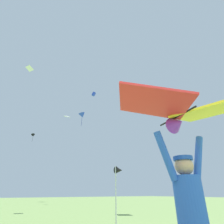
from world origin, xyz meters
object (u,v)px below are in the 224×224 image
object	(u,v)px
distant_kite_white_far_center	(67,116)
marker_flag	(118,175)
held_stunt_kite	(180,112)
distant_kite_black_low_left	(33,136)
distant_kite_red_mid_left	(149,90)
distant_kite_blue_mid_right	(82,115)
kite_flyer_person	(192,216)
distant_kite_blue_high_left	(94,94)
distant_kite_white_high_right	(30,68)

from	to	relation	value
distant_kite_white_far_center	marker_flag	xyz separation A→B (m)	(-1.05, -8.78, -5.48)
held_stunt_kite	distant_kite_black_low_left	xyz separation A→B (m)	(3.94, 32.82, 8.53)
distant_kite_red_mid_left	marker_flag	distance (m)	11.35
distant_kite_blue_mid_right	distant_kite_red_mid_left	bearing A→B (deg)	-97.49
kite_flyer_person	distant_kite_blue_high_left	world-z (taller)	distant_kite_blue_high_left
held_stunt_kite	distant_kite_blue_mid_right	bearing A→B (deg)	68.27
distant_kite_black_low_left	distant_kite_red_mid_left	distance (m)	25.09
held_stunt_kite	distant_kite_blue_mid_right	xyz separation A→B (m)	(11.23, 28.18, 12.67)
kite_flyer_person	distant_kite_white_far_center	bearing A→B (deg)	77.49
distant_kite_blue_high_left	held_stunt_kite	bearing A→B (deg)	-114.91
distant_kite_black_low_left	distant_kite_blue_mid_right	xyz separation A→B (m)	(7.29, -4.64, 4.13)
distant_kite_blue_high_left	marker_flag	distance (m)	24.07
distant_kite_white_high_right	distant_kite_black_low_left	bearing A→B (deg)	74.70
distant_kite_red_mid_left	marker_flag	world-z (taller)	distant_kite_red_mid_left
distant_kite_black_low_left	distant_kite_blue_high_left	distance (m)	13.92
distant_kite_blue_mid_right	distant_kite_white_high_right	world-z (taller)	distant_kite_blue_mid_right
distant_kite_white_far_center	distant_kite_blue_high_left	bearing A→B (deg)	50.93
kite_flyer_person	distant_kite_red_mid_left	world-z (taller)	distant_kite_red_mid_left
held_stunt_kite	distant_kite_white_high_right	bearing A→B (deg)	91.78
held_stunt_kite	distant_kite_white_far_center	xyz separation A→B (m)	(2.80, 12.62, 5.01)
distant_kite_black_low_left	marker_flag	world-z (taller)	distant_kite_black_low_left
distant_kite_red_mid_left	marker_flag	size ratio (longest dim) A/B	0.55
held_stunt_kite	distant_kite_red_mid_left	xyz separation A→B (m)	(8.60, 8.19, 7.45)
held_stunt_kite	distant_kite_red_mid_left	world-z (taller)	distant_kite_red_mid_left
kite_flyer_person	distant_kite_white_high_right	distance (m)	20.65
distant_kite_blue_mid_right	distant_kite_white_far_center	distance (m)	19.29
held_stunt_kite	distant_kite_black_low_left	bearing A→B (deg)	83.15
marker_flag	kite_flyer_person	bearing A→B (deg)	-114.79
distant_kite_white_high_right	distant_kite_white_far_center	size ratio (longest dim) A/B	1.17
kite_flyer_person	distant_kite_white_high_right	world-z (taller)	distant_kite_white_high_right
distant_kite_blue_mid_right	distant_kite_white_high_right	xyz separation A→B (m)	(-11.75, -11.65, -1.48)
distant_kite_blue_mid_right	distant_kite_blue_high_left	world-z (taller)	distant_kite_blue_high_left
held_stunt_kite	distant_kite_white_high_right	distance (m)	19.97
distant_kite_blue_high_left	distant_kite_white_far_center	distance (m)	14.33
marker_flag	distant_kite_blue_high_left	bearing A→B (deg)	65.01
distant_kite_blue_mid_right	distant_kite_white_far_center	world-z (taller)	distant_kite_blue_mid_right
marker_flag	distant_kite_white_high_right	bearing A→B (deg)	100.11
distant_kite_white_high_right	marker_flag	xyz separation A→B (m)	(2.27, -12.70, -11.66)
kite_flyer_person	distant_kite_black_low_left	bearing A→B (deg)	83.17
distant_kite_white_far_center	marker_flag	size ratio (longest dim) A/B	0.35
held_stunt_kite	distant_kite_white_far_center	world-z (taller)	distant_kite_white_far_center
kite_flyer_person	distant_kite_blue_high_left	xyz separation A→B (m)	(9.93, 21.33, 15.06)
kite_flyer_person	marker_flag	size ratio (longest dim) A/B	0.95
distant_kite_blue_mid_right	distant_kite_white_far_center	bearing A→B (deg)	-118.43
distant_kite_blue_high_left	marker_flag	size ratio (longest dim) A/B	0.39
distant_kite_blue_mid_right	held_stunt_kite	bearing A→B (deg)	-111.73
held_stunt_kite	distant_kite_blue_high_left	distance (m)	27.34
distant_kite_white_high_right	distant_kite_blue_high_left	bearing A→B (deg)	25.02
distant_kite_blue_mid_right	distant_kite_red_mid_left	size ratio (longest dim) A/B	2.57
distant_kite_red_mid_left	distant_kite_white_far_center	xyz separation A→B (m)	(-5.80, 4.42, -2.44)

